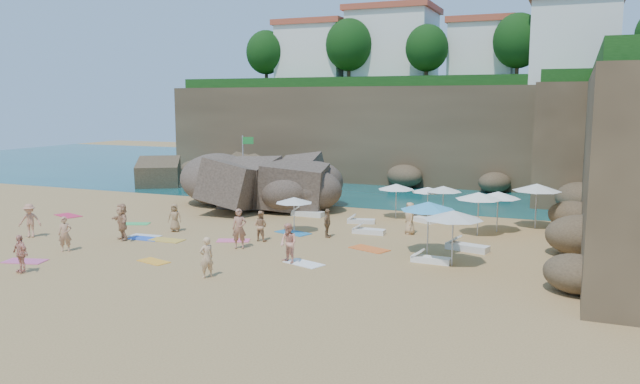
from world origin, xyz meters
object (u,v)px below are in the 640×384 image
at_px(person_stand_5, 303,192).
at_px(person_stand_1, 261,226).
at_px(person_stand_4, 410,218).
at_px(flag_pole, 245,158).
at_px(person_stand_6, 206,257).
at_px(parasol_0, 443,189).
at_px(parasol_2, 428,190).
at_px(parasol_1, 479,196).
at_px(person_stand_2, 315,192).
at_px(person_stand_0, 65,234).
at_px(person_stand_3, 327,223).
at_px(lounger_0, 308,214).
at_px(rock_outcrop, 272,207).

bearing_deg(person_stand_5, person_stand_1, -92.75).
height_order(person_stand_1, person_stand_4, person_stand_4).
xyz_separation_m(flag_pole, person_stand_6, (8.90, -18.93, -2.00)).
bearing_deg(person_stand_5, parasol_0, -22.20).
height_order(parasol_0, person_stand_1, parasol_0).
xyz_separation_m(parasol_2, person_stand_5, (-8.45, 1.03, -0.76)).
relative_size(parasol_0, parasol_1, 0.89).
xyz_separation_m(person_stand_1, person_stand_6, (1.09, -6.52, 0.05)).
distance_m(parasol_1, person_stand_1, 11.15).
xyz_separation_m(flag_pole, person_stand_2, (6.32, -2.00, -1.85)).
xyz_separation_m(flag_pole, person_stand_0, (0.58, -17.75, -2.00)).
distance_m(person_stand_0, person_stand_4, 16.73).
bearing_deg(person_stand_6, person_stand_1, -141.10).
bearing_deg(parasol_0, person_stand_3, -122.75).
bearing_deg(person_stand_5, parasol_2, -22.06).
bearing_deg(lounger_0, person_stand_6, -82.07).
distance_m(parasol_2, person_stand_2, 7.89).
bearing_deg(person_stand_4, flag_pole, -149.34).
xyz_separation_m(person_stand_0, person_stand_5, (5.03, 15.40, 0.14)).
xyz_separation_m(parasol_2, person_stand_6, (-5.16, -15.55, -0.90)).
height_order(rock_outcrop, person_stand_5, person_stand_5).
height_order(person_stand_0, person_stand_1, person_stand_0).
bearing_deg(person_stand_0, person_stand_1, 0.65).
height_order(parasol_0, person_stand_2, parasol_0).
bearing_deg(rock_outcrop, person_stand_0, -102.54).
relative_size(parasol_1, person_stand_2, 1.23).
bearing_deg(rock_outcrop, person_stand_6, -72.00).
bearing_deg(parasol_1, person_stand_6, -125.81).
height_order(person_stand_0, person_stand_5, person_stand_5).
distance_m(person_stand_2, person_stand_3, 9.43).
bearing_deg(person_stand_2, parasol_2, -150.86).
bearing_deg(parasol_1, rock_outcrop, 164.58).
height_order(parasol_1, lounger_0, parasol_1).
bearing_deg(person_stand_2, person_stand_3, 155.96).
relative_size(parasol_0, lounger_0, 1.08).
bearing_deg(parasol_1, person_stand_4, -162.87).
relative_size(parasol_2, person_stand_6, 1.22).
distance_m(lounger_0, person_stand_5, 3.58).
bearing_deg(lounger_0, parasol_2, 17.79).
xyz_separation_m(parasol_0, person_stand_4, (-0.80, -4.52, -0.99)).
height_order(lounger_0, person_stand_2, person_stand_2).
relative_size(parasol_1, person_stand_1, 1.57).
height_order(flag_pole, person_stand_3, flag_pole).
bearing_deg(parasol_1, person_stand_0, -147.61).
bearing_deg(rock_outcrop, person_stand_1, -66.36).
distance_m(person_stand_0, person_stand_1, 9.00).
height_order(parasol_1, person_stand_1, parasol_1).
relative_size(lounger_0, person_stand_3, 1.33).
height_order(rock_outcrop, person_stand_2, person_stand_2).
relative_size(parasol_0, person_stand_3, 1.43).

